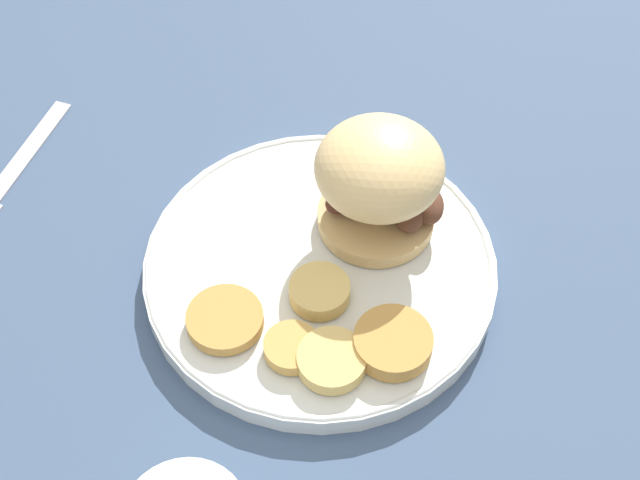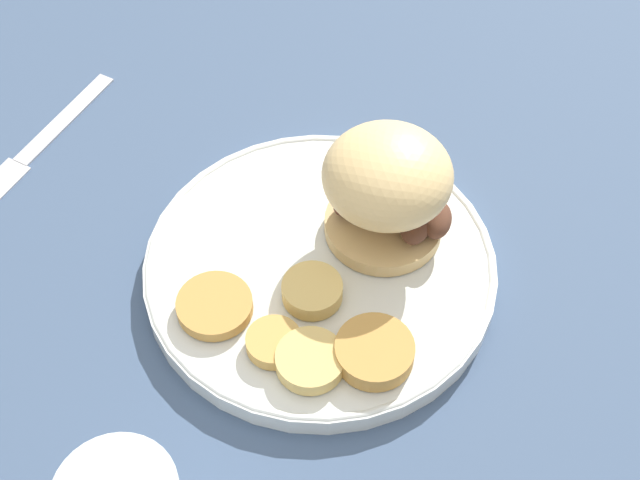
{
  "view_description": "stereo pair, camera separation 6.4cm",
  "coord_description": "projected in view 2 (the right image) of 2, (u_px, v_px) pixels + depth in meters",
  "views": [
    {
      "loc": [
        -0.15,
        0.36,
        0.55
      ],
      "look_at": [
        0.0,
        0.0,
        0.04
      ],
      "focal_mm": 50.0,
      "sensor_mm": 36.0,
      "label": 1
    },
    {
      "loc": [
        -0.2,
        0.34,
        0.55
      ],
      "look_at": [
        0.0,
        0.0,
        0.04
      ],
      "focal_mm": 50.0,
      "sensor_mm": 36.0,
      "label": 2
    }
  ],
  "objects": [
    {
      "name": "potato_round_3",
      "position": [
        274.0,
        342.0,
        0.61
      ],
      "size": [
        0.04,
        0.04,
        0.01
      ],
      "primitive_type": "cylinder",
      "color": "tan",
      "rests_on": "dinner_plate"
    },
    {
      "name": "ground_plane",
      "position": [
        320.0,
        275.0,
        0.68
      ],
      "size": [
        4.0,
        4.0,
        0.0
      ],
      "primitive_type": "plane",
      "color": "#3D5170"
    },
    {
      "name": "dinner_plate",
      "position": [
        320.0,
        267.0,
        0.67
      ],
      "size": [
        0.26,
        0.26,
        0.02
      ],
      "color": "silver",
      "rests_on": "ground_plane"
    },
    {
      "name": "fork",
      "position": [
        41.0,
        141.0,
        0.76
      ],
      "size": [
        0.03,
        0.18,
        0.0
      ],
      "color": "silver",
      "rests_on": "ground_plane"
    },
    {
      "name": "potato_round_1",
      "position": [
        215.0,
        306.0,
        0.63
      ],
      "size": [
        0.05,
        0.05,
        0.01
      ],
      "primitive_type": "cylinder",
      "color": "#BC8942",
      "rests_on": "dinner_plate"
    },
    {
      "name": "potato_round_2",
      "position": [
        374.0,
        352.0,
        0.6
      ],
      "size": [
        0.05,
        0.05,
        0.01
      ],
      "primitive_type": "cylinder",
      "color": "#BC8942",
      "rests_on": "dinner_plate"
    },
    {
      "name": "potato_round_4",
      "position": [
        310.0,
        360.0,
        0.6
      ],
      "size": [
        0.05,
        0.05,
        0.01
      ],
      "primitive_type": "cylinder",
      "color": "#DBB766",
      "rests_on": "dinner_plate"
    },
    {
      "name": "potato_round_0",
      "position": [
        312.0,
        291.0,
        0.64
      ],
      "size": [
        0.04,
        0.04,
        0.01
      ],
      "primitive_type": "cylinder",
      "color": "#DBB766",
      "rests_on": "dinner_plate"
    },
    {
      "name": "sandwich",
      "position": [
        389.0,
        187.0,
        0.64
      ],
      "size": [
        0.1,
        0.1,
        0.09
      ],
      "color": "tan",
      "rests_on": "dinner_plate"
    }
  ]
}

